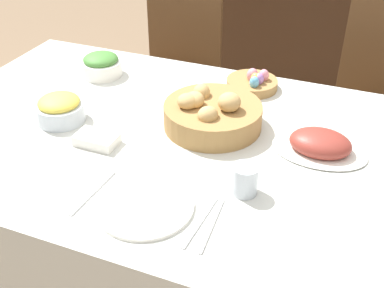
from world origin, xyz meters
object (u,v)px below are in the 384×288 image
(sideboard, at_px, (311,27))
(spoon, at_px, (212,225))
(egg_basket, at_px, (253,83))
(dinner_plate, at_px, (145,206))
(chair_far_right, at_px, (384,99))
(green_salad_bowl, at_px, (101,65))
(fork, at_px, (93,192))
(knife, at_px, (200,222))
(chair_far_left, at_px, (173,63))
(drinking_cup, at_px, (245,180))
(butter_dish, at_px, (97,139))
(ham_platter, at_px, (320,145))
(bread_basket, at_px, (212,114))
(pineapple_bowl, at_px, (60,109))

(sideboard, height_order, spoon, sideboard)
(egg_basket, distance_m, dinner_plate, 0.74)
(chair_far_right, distance_m, green_salad_bowl, 1.23)
(egg_basket, xyz_separation_m, fork, (-0.23, -0.74, -0.02))
(dinner_plate, xyz_separation_m, knife, (0.15, 0.00, -0.00))
(chair_far_left, distance_m, dinner_plate, 1.34)
(fork, height_order, drinking_cup, drinking_cup)
(chair_far_left, height_order, butter_dish, chair_far_left)
(chair_far_left, distance_m, egg_basket, 0.77)
(knife, bearing_deg, ham_platter, 65.93)
(chair_far_left, bearing_deg, dinner_plate, -62.83)
(dinner_plate, bearing_deg, ham_platter, 48.42)
(chair_far_right, xyz_separation_m, drinking_cup, (-0.33, -1.09, 0.24))
(chair_far_right, relative_size, butter_dish, 7.87)
(drinking_cup, bearing_deg, chair_far_right, 72.99)
(drinking_cup, bearing_deg, spoon, -103.06)
(bread_basket, height_order, dinner_plate, bread_basket)
(pineapple_bowl, bearing_deg, spoon, -24.52)
(fork, xyz_separation_m, drinking_cup, (0.37, 0.15, 0.04))
(drinking_cup, relative_size, butter_dish, 0.64)
(bread_basket, height_order, pineapple_bowl, bread_basket)
(chair_far_left, distance_m, sideboard, 1.10)
(green_salad_bowl, relative_size, fork, 0.79)
(fork, distance_m, butter_dish, 0.24)
(dinner_plate, bearing_deg, knife, 0.00)
(sideboard, height_order, green_salad_bowl, sideboard)
(egg_basket, bearing_deg, chair_far_left, 137.38)
(ham_platter, bearing_deg, dinner_plate, -131.58)
(knife, xyz_separation_m, butter_dish, (-0.42, 0.21, 0.01))
(chair_far_right, relative_size, green_salad_bowl, 6.45)
(knife, distance_m, butter_dish, 0.47)
(bread_basket, bearing_deg, fork, -111.98)
(sideboard, distance_m, dinner_plate, 2.22)
(chair_far_left, relative_size, egg_basket, 5.41)
(egg_basket, xyz_separation_m, ham_platter, (0.30, -0.32, 0.00))
(knife, relative_size, drinking_cup, 2.41)
(sideboard, height_order, bread_basket, sideboard)
(sideboard, distance_m, ham_platter, 1.83)
(chair_far_right, xyz_separation_m, dinner_plate, (-0.55, -1.24, 0.20))
(ham_platter, xyz_separation_m, knife, (-0.22, -0.42, -0.02))
(chair_far_left, bearing_deg, knife, -56.96)
(chair_far_right, bearing_deg, chair_far_left, 174.69)
(bread_basket, relative_size, spoon, 1.58)
(spoon, relative_size, butter_dish, 1.55)
(chair_far_left, height_order, green_salad_bowl, chair_far_left)
(bread_basket, relative_size, ham_platter, 1.11)
(egg_basket, height_order, green_salad_bowl, green_salad_bowl)
(green_salad_bowl, bearing_deg, chair_far_right, 29.85)
(fork, bearing_deg, ham_platter, 42.24)
(ham_platter, bearing_deg, green_salad_bowl, 165.88)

